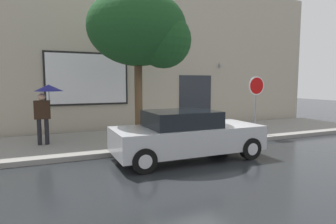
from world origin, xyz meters
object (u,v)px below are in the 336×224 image
Objects in this scene: parked_car at (186,135)px; street_tree at (143,31)px; stop_sign at (256,93)px; fire_hydrant at (214,129)px; pedestrian_with_umbrella at (46,98)px.

street_tree is at bearing 111.38° from parked_car.
parked_car is at bearing -68.62° from street_tree.
fire_hydrant is at bearing -174.40° from stop_sign.
street_tree is (-0.70, 1.80, 3.22)m from parked_car.
pedestrian_with_umbrella is (-5.71, 1.35, 1.20)m from fire_hydrant.
parked_car is 4.87m from pedestrian_with_umbrella.
stop_sign is (7.84, -1.14, 0.08)m from pedestrian_with_umbrella.
fire_hydrant is (1.99, 1.63, -0.19)m from parked_car.
street_tree reaches higher than stop_sign.
stop_sign reaches higher than fire_hydrant.
parked_car reaches higher than fire_hydrant.
pedestrian_with_umbrella is (-3.72, 2.98, 1.01)m from parked_car.
street_tree is at bearing -179.48° from stop_sign.
pedestrian_with_umbrella is 0.39× the size of street_tree.
pedestrian_with_umbrella is at bearing 158.62° from street_tree.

